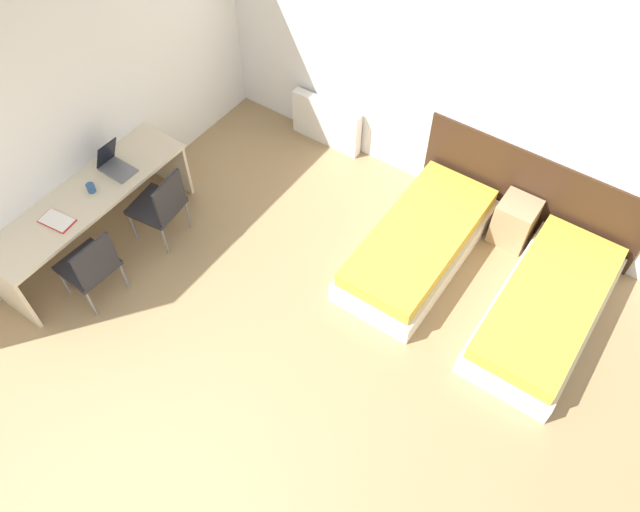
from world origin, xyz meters
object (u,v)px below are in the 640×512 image
(bed_near_window, at_px, (418,244))
(bed_near_door, at_px, (546,309))
(nightstand, at_px, (514,221))
(chair_near_notebook, at_px, (90,265))
(laptop, at_px, (114,164))
(chair_near_laptop, at_px, (161,204))

(bed_near_window, distance_m, bed_near_door, 1.37)
(nightstand, bearing_deg, bed_near_window, -130.93)
(bed_near_window, bearing_deg, chair_near_notebook, -136.58)
(bed_near_window, bearing_deg, laptop, -155.29)
(bed_near_door, xyz_separation_m, chair_near_laptop, (-3.68, -1.25, 0.28))
(bed_near_window, xyz_separation_m, laptop, (-2.82, -1.30, 0.60))
(bed_near_door, xyz_separation_m, nightstand, (-0.68, 0.79, 0.06))
(bed_near_door, height_order, chair_near_notebook, chair_near_notebook)
(bed_near_window, distance_m, chair_near_notebook, 3.19)
(bed_near_window, bearing_deg, chair_near_laptop, -151.57)
(bed_near_door, bearing_deg, nightstand, 130.93)
(nightstand, distance_m, chair_near_notebook, 4.23)
(bed_near_door, relative_size, laptop, 5.44)
(chair_near_laptop, height_order, laptop, laptop)
(bed_near_window, bearing_deg, bed_near_door, 0.00)
(bed_near_door, distance_m, chair_near_notebook, 4.29)
(bed_near_door, relative_size, nightstand, 3.76)
(laptop, bearing_deg, chair_near_notebook, -59.57)
(nightstand, height_order, laptop, laptop)
(bed_near_window, height_order, bed_near_door, same)
(chair_near_notebook, xyz_separation_m, laptop, (-0.51, 0.89, 0.32))
(bed_near_window, height_order, laptop, laptop)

